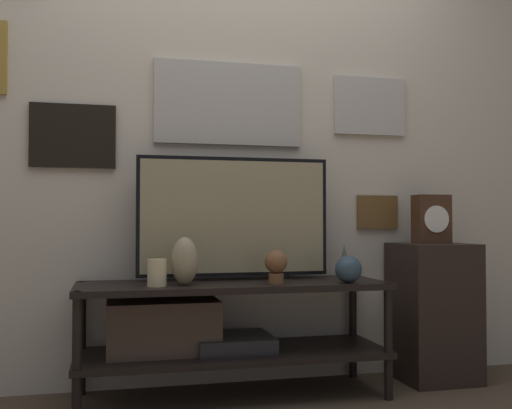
{
  "coord_description": "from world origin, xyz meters",
  "views": [
    {
      "loc": [
        -0.57,
        -2.51,
        0.83
      ],
      "look_at": [
        0.11,
        0.28,
        0.91
      ],
      "focal_mm": 42.0,
      "sensor_mm": 36.0,
      "label": 1
    }
  ],
  "objects_px": {
    "television": "(234,217)",
    "mantel_clock": "(431,219)",
    "vase_urn_stoneware": "(185,261)",
    "vase_slim_bronze": "(344,261)",
    "candle_jar": "(157,273)",
    "decorative_bust": "(276,264)",
    "vase_round_glass": "(348,269)"
  },
  "relations": [
    {
      "from": "decorative_bust",
      "to": "mantel_clock",
      "type": "xyz_separation_m",
      "value": [
        0.91,
        0.19,
        0.21
      ]
    },
    {
      "from": "television",
      "to": "vase_round_glass",
      "type": "relative_size",
      "value": 7.48
    },
    {
      "from": "vase_urn_stoneware",
      "to": "television",
      "type": "bearing_deg",
      "value": 34.66
    },
    {
      "from": "television",
      "to": "decorative_bust",
      "type": "relative_size",
      "value": 6.12
    },
    {
      "from": "television",
      "to": "mantel_clock",
      "type": "relative_size",
      "value": 3.71
    },
    {
      "from": "television",
      "to": "vase_round_glass",
      "type": "xyz_separation_m",
      "value": [
        0.49,
        -0.27,
        -0.25
      ]
    },
    {
      "from": "mantel_clock",
      "to": "vase_slim_bronze",
      "type": "bearing_deg",
      "value": -179.43
    },
    {
      "from": "television",
      "to": "decorative_bust",
      "type": "xyz_separation_m",
      "value": [
        0.15,
        -0.22,
        -0.22
      ]
    },
    {
      "from": "vase_slim_bronze",
      "to": "mantel_clock",
      "type": "relative_size",
      "value": 0.66
    },
    {
      "from": "television",
      "to": "candle_jar",
      "type": "relative_size",
      "value": 7.85
    },
    {
      "from": "vase_urn_stoneware",
      "to": "mantel_clock",
      "type": "relative_size",
      "value": 0.85
    },
    {
      "from": "vase_round_glass",
      "to": "decorative_bust",
      "type": "xyz_separation_m",
      "value": [
        -0.34,
        0.04,
        0.03
      ]
    },
    {
      "from": "vase_slim_bronze",
      "to": "vase_round_glass",
      "type": "height_order",
      "value": "vase_slim_bronze"
    },
    {
      "from": "television",
      "to": "vase_slim_bronze",
      "type": "relative_size",
      "value": 5.58
    },
    {
      "from": "vase_round_glass",
      "to": "decorative_bust",
      "type": "bearing_deg",
      "value": 172.93
    },
    {
      "from": "vase_urn_stoneware",
      "to": "decorative_bust",
      "type": "distance_m",
      "value": 0.42
    },
    {
      "from": "vase_urn_stoneware",
      "to": "vase_slim_bronze",
      "type": "xyz_separation_m",
      "value": [
        0.83,
        0.15,
        -0.02
      ]
    },
    {
      "from": "television",
      "to": "vase_round_glass",
      "type": "height_order",
      "value": "television"
    },
    {
      "from": "vase_slim_bronze",
      "to": "vase_round_glass",
      "type": "distance_m",
      "value": 0.24
    },
    {
      "from": "vase_slim_bronze",
      "to": "candle_jar",
      "type": "height_order",
      "value": "vase_slim_bronze"
    },
    {
      "from": "vase_slim_bronze",
      "to": "decorative_bust",
      "type": "bearing_deg",
      "value": -155.64
    },
    {
      "from": "vase_slim_bronze",
      "to": "mantel_clock",
      "type": "bearing_deg",
      "value": 0.57
    },
    {
      "from": "vase_slim_bronze",
      "to": "television",
      "type": "bearing_deg",
      "value": 176.39
    },
    {
      "from": "vase_round_glass",
      "to": "decorative_bust",
      "type": "relative_size",
      "value": 0.82
    },
    {
      "from": "vase_urn_stoneware",
      "to": "decorative_bust",
      "type": "relative_size",
      "value": 1.4
    },
    {
      "from": "television",
      "to": "vase_slim_bronze",
      "type": "height_order",
      "value": "television"
    },
    {
      "from": "vase_round_glass",
      "to": "decorative_bust",
      "type": "height_order",
      "value": "decorative_bust"
    },
    {
      "from": "vase_round_glass",
      "to": "decorative_bust",
      "type": "distance_m",
      "value": 0.34
    },
    {
      "from": "television",
      "to": "vase_urn_stoneware",
      "type": "bearing_deg",
      "value": -145.34
    },
    {
      "from": "television",
      "to": "vase_slim_bronze",
      "type": "xyz_separation_m",
      "value": [
        0.57,
        -0.04,
        -0.23
      ]
    },
    {
      "from": "vase_urn_stoneware",
      "to": "decorative_bust",
      "type": "xyz_separation_m",
      "value": [
        0.42,
        -0.04,
        -0.02
      ]
    },
    {
      "from": "decorative_bust",
      "to": "vase_urn_stoneware",
      "type": "bearing_deg",
      "value": 174.7
    }
  ]
}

